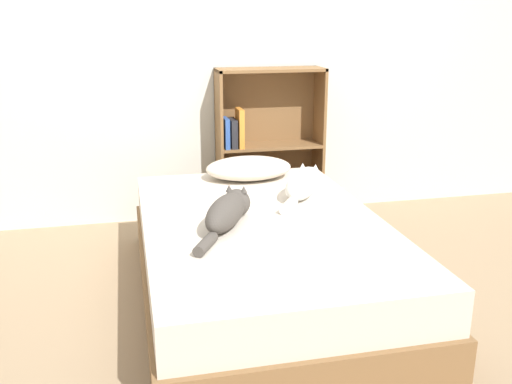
{
  "coord_description": "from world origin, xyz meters",
  "views": [
    {
      "loc": [
        -0.63,
        -2.62,
        1.41
      ],
      "look_at": [
        0.0,
        0.14,
        0.54
      ],
      "focal_mm": 40.0,
      "sensor_mm": 36.0,
      "label": 1
    }
  ],
  "objects_px": {
    "bed": "(262,260)",
    "pillow": "(249,168)",
    "bookshelf": "(265,143)",
    "cat_light": "(303,185)",
    "cat_dark": "(228,211)"
  },
  "relations": [
    {
      "from": "bed",
      "to": "pillow",
      "type": "relative_size",
      "value": 3.59
    },
    {
      "from": "bed",
      "to": "pillow",
      "type": "distance_m",
      "value": 0.81
    },
    {
      "from": "bed",
      "to": "pillow",
      "type": "bearing_deg",
      "value": 83.04
    },
    {
      "from": "bed",
      "to": "cat_light",
      "type": "distance_m",
      "value": 0.53
    },
    {
      "from": "cat_light",
      "to": "cat_dark",
      "type": "distance_m",
      "value": 0.62
    },
    {
      "from": "bed",
      "to": "cat_light",
      "type": "bearing_deg",
      "value": 45.89
    },
    {
      "from": "cat_dark",
      "to": "pillow",
      "type": "bearing_deg",
      "value": 9.05
    },
    {
      "from": "bookshelf",
      "to": "cat_light",
      "type": "bearing_deg",
      "value": -90.61
    },
    {
      "from": "bookshelf",
      "to": "bed",
      "type": "bearing_deg",
      "value": -104.36
    },
    {
      "from": "bed",
      "to": "bookshelf",
      "type": "bearing_deg",
      "value": 75.64
    },
    {
      "from": "bed",
      "to": "bookshelf",
      "type": "relative_size",
      "value": 1.79
    },
    {
      "from": "pillow",
      "to": "bookshelf",
      "type": "relative_size",
      "value": 0.5
    },
    {
      "from": "cat_dark",
      "to": "bookshelf",
      "type": "height_order",
      "value": "bookshelf"
    },
    {
      "from": "cat_light",
      "to": "bookshelf",
      "type": "height_order",
      "value": "bookshelf"
    },
    {
      "from": "bed",
      "to": "bookshelf",
      "type": "xyz_separation_m",
      "value": [
        0.32,
        1.26,
        0.33
      ]
    }
  ]
}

